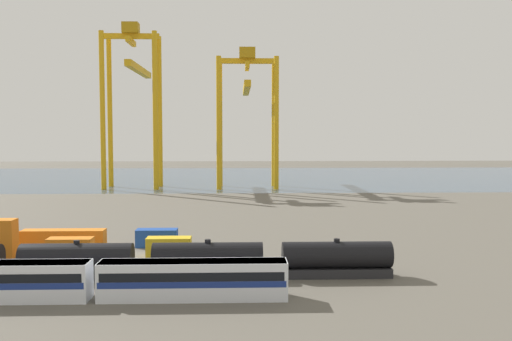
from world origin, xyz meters
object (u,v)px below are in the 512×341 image
Objects in this scene: shipping_container_3 at (70,247)px; shipping_container_4 at (169,247)px; gantry_crane_central at (247,102)px; shipping_container_10 at (157,238)px; freight_tank_row at (77,261)px; gantry_crane_west at (133,89)px.

shipping_container_4 is (13.37, 0.00, 0.00)m from shipping_container_3.
shipping_container_3 is at bearing -104.80° from gantry_crane_central.
shipping_container_3 is 1.00× the size of shipping_container_10.
freight_tank_row is 12.10× the size of shipping_container_3.
shipping_container_3 is 1.00× the size of shipping_container_4.
gantry_crane_central is at bearing 1.27° from gantry_crane_west.
freight_tank_row is 112.87m from gantry_crane_west.
gantry_crane_central is (15.02, 91.25, 25.10)m from shipping_container_10.
gantry_crane_central is (21.58, 109.26, 24.25)m from freight_tank_row.
shipping_container_3 is 12.58m from shipping_container_10.
shipping_container_10 is at bearing -99.35° from gantry_crane_central.
shipping_container_4 is 101.65m from gantry_crane_central.
gantry_crane_west is 35.16m from gantry_crane_central.
gantry_crane_central reaches higher than shipping_container_3.
shipping_container_3 is at bearing -149.10° from shipping_container_10.
shipping_container_4 and shipping_container_10 have the same top height.
gantry_crane_central is (25.81, 97.71, 25.10)m from shipping_container_3.
shipping_container_3 is at bearing -84.63° from gantry_crane_west.
freight_tank_row is at bearing -110.02° from shipping_container_10.
shipping_container_10 is 97.08m from gantry_crane_west.
gantry_crane_central reaches higher than shipping_container_10.
gantry_crane_central reaches higher than freight_tank_row.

